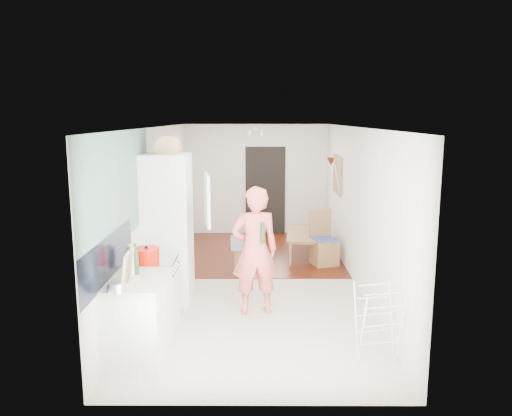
{
  "coord_description": "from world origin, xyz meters",
  "views": [
    {
      "loc": [
        0.02,
        -7.75,
        2.66
      ],
      "look_at": [
        -0.0,
        0.2,
        1.2
      ],
      "focal_mm": 35.0,
      "sensor_mm": 36.0,
      "label": 1
    }
  ],
  "objects_px": {
    "stool": "(243,258)",
    "drying_rack": "(377,323)",
    "person": "(255,239)",
    "dining_table": "(309,247)",
    "dining_chair": "(325,239)"
  },
  "relations": [
    {
      "from": "person",
      "to": "stool",
      "type": "relative_size",
      "value": 5.32
    },
    {
      "from": "dining_table",
      "to": "dining_chair",
      "type": "distance_m",
      "value": 0.62
    },
    {
      "from": "stool",
      "to": "drying_rack",
      "type": "xyz_separation_m",
      "value": [
        1.58,
        -3.31,
        0.22
      ]
    },
    {
      "from": "dining_chair",
      "to": "stool",
      "type": "bearing_deg",
      "value": 172.95
    },
    {
      "from": "dining_table",
      "to": "stool",
      "type": "height_order",
      "value": "dining_table"
    },
    {
      "from": "dining_chair",
      "to": "drying_rack",
      "type": "xyz_separation_m",
      "value": [
        0.12,
        -3.56,
        -0.08
      ]
    },
    {
      "from": "stool",
      "to": "person",
      "type": "bearing_deg",
      "value": -83.87
    },
    {
      "from": "dining_table",
      "to": "drying_rack",
      "type": "xyz_separation_m",
      "value": [
        0.35,
        -4.06,
        0.21
      ]
    },
    {
      "from": "person",
      "to": "dining_table",
      "type": "height_order",
      "value": "person"
    },
    {
      "from": "person",
      "to": "stool",
      "type": "bearing_deg",
      "value": -94.63
    },
    {
      "from": "person",
      "to": "stool",
      "type": "height_order",
      "value": "person"
    },
    {
      "from": "dining_chair",
      "to": "drying_rack",
      "type": "relative_size",
      "value": 1.2
    },
    {
      "from": "dining_table",
      "to": "stool",
      "type": "xyz_separation_m",
      "value": [
        -1.23,
        -0.74,
        -0.01
      ]
    },
    {
      "from": "person",
      "to": "dining_chair",
      "type": "bearing_deg",
      "value": -129.94
    },
    {
      "from": "person",
      "to": "dining_chair",
      "type": "relative_size",
      "value": 2.09
    }
  ]
}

